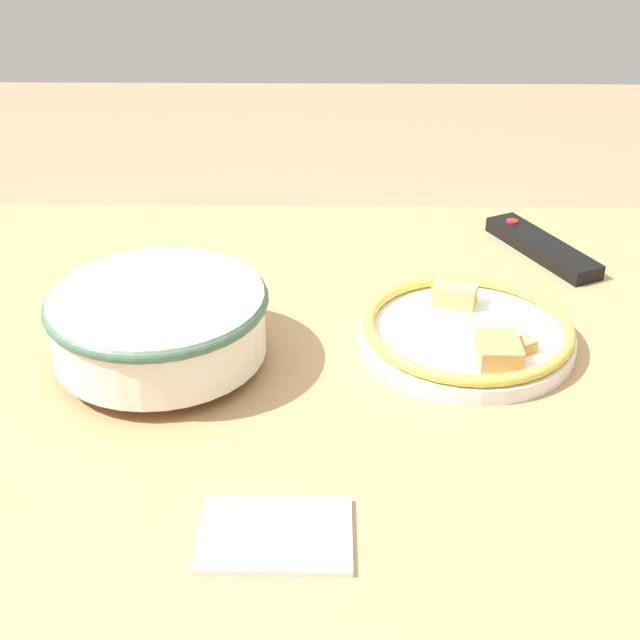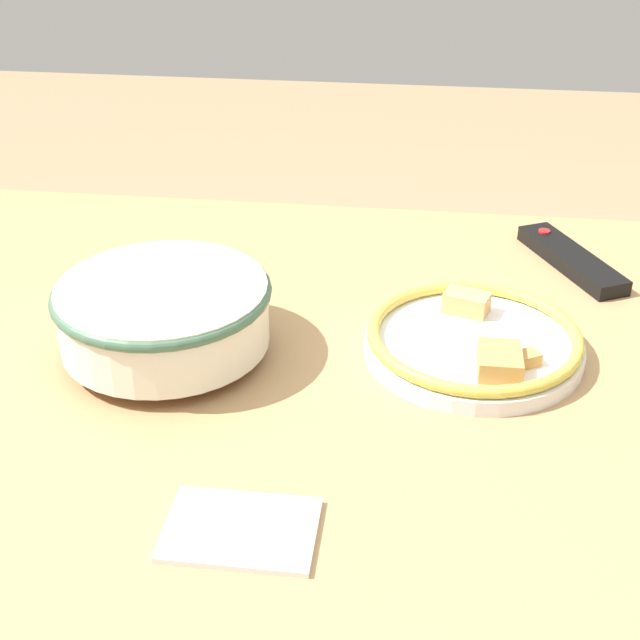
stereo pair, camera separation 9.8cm
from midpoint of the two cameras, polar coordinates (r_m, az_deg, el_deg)
dining_table at (r=1.00m, az=3.20°, el=-8.17°), size 1.32×0.97×0.76m
noodle_bowl at (r=0.98m, az=-7.16°, el=0.33°), size 0.24×0.24×0.09m
food_plate at (r=1.01m, az=12.60°, el=-1.42°), size 0.24×0.24×0.04m
tv_remote at (r=1.25m, az=17.97°, el=3.67°), size 0.13×0.20×0.02m
folded_napkin at (r=0.77m, az=-1.39°, el=-13.41°), size 0.13×0.09×0.01m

